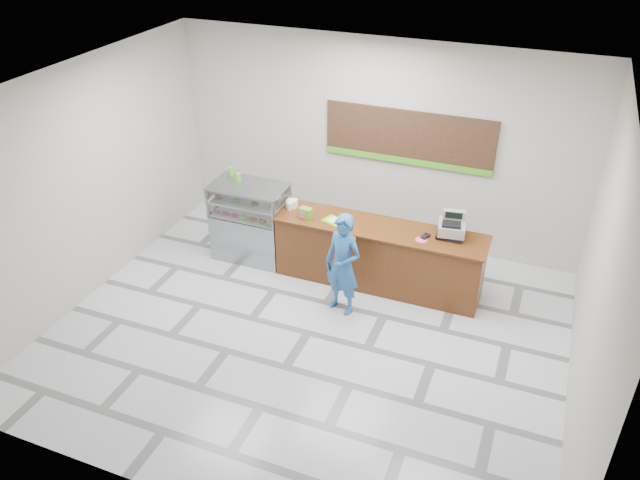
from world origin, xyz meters
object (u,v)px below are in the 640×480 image
at_px(display_case, 250,221).
at_px(sales_counter, 378,256).
at_px(customer, 343,265).
at_px(serving_tray, 335,221).
at_px(cash_register, 452,227).

bearing_deg(display_case, sales_counter, 0.01).
xyz_separation_m(sales_counter, customer, (-0.29, -0.84, 0.28)).
distance_m(sales_counter, customer, 0.93).
relative_size(display_case, serving_tray, 3.26).
bearing_deg(serving_tray, sales_counter, 28.50).
distance_m(sales_counter, display_case, 2.23).
relative_size(cash_register, serving_tray, 1.13).
xyz_separation_m(cash_register, customer, (-1.34, -0.99, -0.37)).
height_order(sales_counter, cash_register, cash_register).
relative_size(display_case, customer, 0.84).
xyz_separation_m(display_case, cash_register, (3.26, 0.15, 0.49)).
xyz_separation_m(display_case, serving_tray, (1.52, -0.09, 0.36)).
distance_m(display_case, cash_register, 3.31).
bearing_deg(customer, serving_tray, 134.56).
bearing_deg(sales_counter, cash_register, 8.25).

